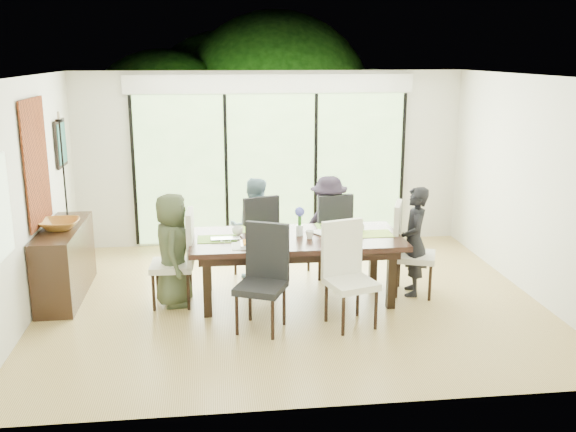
{
  "coord_description": "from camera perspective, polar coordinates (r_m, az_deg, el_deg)",
  "views": [
    {
      "loc": [
        -0.91,
        -7.36,
        2.96
      ],
      "look_at": [
        0.0,
        0.25,
        1.0
      ],
      "focal_mm": 40.0,
      "sensor_mm": 36.0,
      "label": 1
    }
  ],
  "objects": [
    {
      "name": "cup_a",
      "position": [
        7.83,
        -4.51,
        -1.34
      ],
      "size": [
        0.18,
        0.18,
        0.1
      ],
      "primitive_type": "imported",
      "rotation": [
        0.0,
        0.0,
        0.53
      ],
      "color": "white",
      "rests_on": "table_top"
    },
    {
      "name": "tablet_far_r",
      "position": [
        8.16,
        3.88,
        -0.96
      ],
      "size": [
        0.26,
        0.18,
        0.01
      ],
      "primitive_type": "cube",
      "color": "black",
      "rests_on": "table_top"
    },
    {
      "name": "bowl",
      "position": [
        8.19,
        -19.65,
        -0.71
      ],
      "size": [
        0.47,
        0.47,
        0.12
      ],
      "primitive_type": "imported",
      "color": "brown",
      "rests_on": "sideboard"
    },
    {
      "name": "person_right_end",
      "position": [
        8.11,
        11.15,
        -2.22
      ],
      "size": [
        0.53,
        0.71,
        1.37
      ],
      "primitive_type": "imported",
      "rotation": [
        0.0,
        0.0,
        -1.78
      ],
      "color": "black",
      "rests_on": "floor"
    },
    {
      "name": "mullion_d",
      "position": [
        10.42,
        10.11,
        4.39
      ],
      "size": [
        0.05,
        0.04,
        2.3
      ],
      "primitive_type": "cube",
      "color": "black",
      "rests_on": "wall_back"
    },
    {
      "name": "chair_far_right",
      "position": [
        8.7,
        3.58,
        -1.52
      ],
      "size": [
        0.58,
        0.58,
        1.17
      ],
      "primitive_type": null,
      "rotation": [
        0.0,
        0.0,
        3.36
      ],
      "color": "black",
      "rests_on": "floor"
    },
    {
      "name": "mullion_b",
      "position": [
        9.98,
        -5.51,
        4.11
      ],
      "size": [
        0.05,
        0.04,
        2.3
      ],
      "primitive_type": "cube",
      "color": "black",
      "rests_on": "wall_back"
    },
    {
      "name": "table_leg_fl",
      "position": [
        7.42,
        -7.19,
        -6.22
      ],
      "size": [
        0.1,
        0.1,
        0.73
      ],
      "primitive_type": "cube",
      "color": "black",
      "rests_on": "floor"
    },
    {
      "name": "placemat_paper",
      "position": [
        7.42,
        -3.2,
        -2.59
      ],
      "size": [
        0.47,
        0.34,
        0.01
      ],
      "primitive_type": "cube",
      "color": "white",
      "rests_on": "table_top"
    },
    {
      "name": "wall_front",
      "position": [
        5.19,
        3.61,
        -3.74
      ],
      "size": [
        6.0,
        0.02,
        2.7
      ],
      "primitive_type": "cube",
      "color": "beige",
      "rests_on": "floor"
    },
    {
      "name": "person_left_end",
      "position": [
        7.74,
        -10.22,
        -2.97
      ],
      "size": [
        0.41,
        0.65,
        1.37
      ],
      "primitive_type": "imported",
      "rotation": [
        0.0,
        0.0,
        1.58
      ],
      "color": "#3B442D",
      "rests_on": "floor"
    },
    {
      "name": "candlestick_shaft",
      "position": [
        8.5,
        -19.33,
        3.89
      ],
      "size": [
        0.02,
        0.02,
        1.24
      ],
      "primitive_type": "cylinder",
      "color": "black",
      "rests_on": "sideboard"
    },
    {
      "name": "glass_doors",
      "position": [
        10.03,
        -1.5,
        4.22
      ],
      "size": [
        4.2,
        0.02,
        2.3
      ],
      "primitive_type": "cube",
      "color": "#598C3F",
      "rests_on": "wall_back"
    },
    {
      "name": "rail_top",
      "position": [
        11.84,
        -2.26,
        2.58
      ],
      "size": [
        6.0,
        0.08,
        0.06
      ],
      "primitive_type": "cube",
      "color": "brown",
      "rests_on": "deck"
    },
    {
      "name": "foliage_left",
      "position": [
        12.68,
        -10.86,
        7.2
      ],
      "size": [
        3.2,
        3.2,
        3.2
      ],
      "primitive_type": "sphere",
      "color": "#14380F",
      "rests_on": "ground"
    },
    {
      "name": "mullion_c",
      "position": [
        10.11,
        2.47,
        4.29
      ],
      "size": [
        0.05,
        0.04,
        2.3
      ],
      "primitive_type": "cube",
      "color": "black",
      "rests_on": "wall_back"
    },
    {
      "name": "vase",
      "position": [
        7.79,
        1.04,
        -1.28
      ],
      "size": [
        0.09,
        0.09,
        0.13
      ],
      "primitive_type": "cylinder",
      "color": "silver",
      "rests_on": "table_top"
    },
    {
      "name": "hyacinth_blooms",
      "position": [
        7.73,
        1.05,
        0.39
      ],
      "size": [
        0.12,
        0.12,
        0.12
      ],
      "primitive_type": "sphere",
      "color": "#5359D0",
      "rests_on": "table_top"
    },
    {
      "name": "table_top",
      "position": [
        7.76,
        0.72,
        -2.07
      ],
      "size": [
        2.55,
        1.17,
        0.06
      ],
      "primitive_type": "cube",
      "color": "black",
      "rests_on": "floor"
    },
    {
      "name": "floor",
      "position": [
        7.99,
        0.21,
        -7.45
      ],
      "size": [
        6.0,
        5.0,
        0.01
      ],
      "primitive_type": "cube",
      "color": "olive",
      "rests_on": "ground"
    },
    {
      "name": "foliage_right",
      "position": [
        12.86,
        7.3,
        6.62
      ],
      "size": [
        2.8,
        2.8,
        2.8
      ],
      "primitive_type": "sphere",
      "color": "#14380F",
      "rests_on": "ground"
    },
    {
      "name": "table_leg_bl",
      "position": [
        8.23,
        -7.17,
        -4.13
      ],
      "size": [
        0.1,
        0.1,
        0.73
      ],
      "primitive_type": "cube",
      "color": "black",
      "rests_on": "floor"
    },
    {
      "name": "mullion_a",
      "position": [
        10.05,
        -13.53,
        3.85
      ],
      "size": [
        0.05,
        0.04,
        2.3
      ],
      "primitive_type": "cube",
      "color": "black",
      "rests_on": "wall_back"
    },
    {
      "name": "blinds_header",
      "position": [
        9.87,
        -1.55,
        11.66
      ],
      "size": [
        4.4,
        0.06,
        0.28
      ],
      "primitive_type": "cube",
      "color": "white",
      "rests_on": "wall_back"
    },
    {
      "name": "book",
      "position": [
        7.84,
        2.49,
        -1.61
      ],
      "size": [
        0.28,
        0.3,
        0.02
      ],
      "primitive_type": "imported",
      "rotation": [
        0.0,
        0.0,
        0.62
      ],
      "color": "white",
      "rests_on": "table_top"
    },
    {
      "name": "sideboard",
      "position": [
        8.42,
        -19.22,
        -3.85
      ],
      "size": [
        0.45,
        1.59,
        0.89
      ],
      "primitive_type": "cube",
      "color": "black",
      "rests_on": "floor"
    },
    {
      "name": "wall_back",
      "position": [
        10.04,
        -1.53,
        5.11
      ],
      "size": [
        6.0,
        0.02,
        2.7
      ],
      "primitive_type": "cube",
      "color": "silver",
      "rests_on": "floor"
    },
    {
      "name": "wall_right",
      "position": [
        8.49,
        20.84,
        2.47
      ],
      "size": [
        0.02,
        5.0,
        2.7
      ],
      "primitive_type": "cube",
      "color": "beige",
      "rests_on": "floor"
    },
    {
      "name": "art_frame",
      "position": [
        9.37,
        -19.56,
        6.1
      ],
      "size": [
        0.03,
        0.55,
        0.65
      ],
      "primitive_type": "cube",
      "color": "black",
      "rests_on": "wall_left"
    },
    {
      "name": "tapestry",
      "position": [
        8.13,
        -21.47,
        4.43
      ],
      "size": [
        0.02,
        1.0,
        1.5
      ],
      "primitive_type": "cube",
      "color": "maroon",
      "rests_on": "wall_left"
    },
    {
      "name": "placemat_far_r",
      "position": [
        8.22,
        4.16,
        -0.92
      ],
      "size": [
        0.47,
        0.34,
        0.01
      ],
      "primitive_type": "cube",
      "color": "#7EB841",
      "rests_on": "table_top"
    },
    {
      "name": "foliage_mid",
      "position": [
        13.28,
        -1.13,
        9.32
      ],
      "size": [
        4.0,
        4.0,
        4.0
      ],
      "primitive_type": "sphere",
      "color": "#14380F",
      "rests_on": "ground"
    },
    {
      "name": "table_apron",
      "position": [
        7.79,
        0.72,
        -2.74
      ],
      "size": [
        2.34,
        0.96,
        0.11
      ],
      "primitive_type": "cube",
      "color": "black",
      "rests_on": "floor"
    },
    {
      "name": "chair_near_left",
      "position": [
        6.95,
        -2.45,
        -5.64
      ],
      "size": [
        0.65,
        0.65,
        1.17
      ],
      "primitive_type": null,
      "rotation": [
        0.0,
        0.0,
        -0.42
      ],
      "color": "black",
      "rests_on": "floor"
    },
    {
      "name": "person_far_left",
      "position": [
        8.54,
        -3.0,
        -1.12
      ],
      "size": [
        0.68,
        0.47,
        1.37
      ],
      "primitive_type": "imported",
      "rotation": [
        0.0,
        0.0,
        3.03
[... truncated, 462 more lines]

